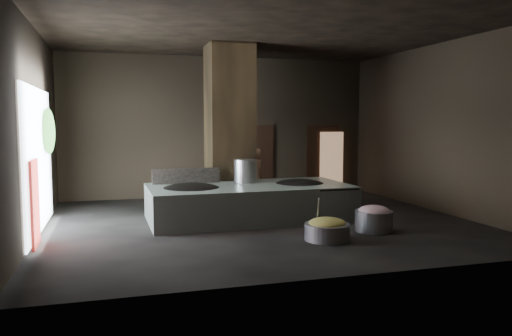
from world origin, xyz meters
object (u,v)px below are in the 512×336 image
object	(u,v)px
hearth_platform	(249,202)
veg_basin	(327,232)
cook	(255,177)
stock_pot	(245,172)
meat_basin	(374,221)
wok_right	(299,187)
wok_left	(191,192)

from	to	relation	value
hearth_platform	veg_basin	bearing A→B (deg)	-70.44
hearth_platform	cook	size ratio (longest dim) A/B	2.98
hearth_platform	stock_pot	world-z (taller)	stock_pot
veg_basin	meat_basin	distance (m)	1.43
wok_right	veg_basin	world-z (taller)	wok_right
stock_pot	wok_left	bearing A→B (deg)	-158.20
wok_left	cook	bearing A→B (deg)	43.16
cook	hearth_platform	bearing A→B (deg)	41.71
wok_left	cook	size ratio (longest dim) A/B	0.94
stock_pot	meat_basin	distance (m)	3.57
wok_right	stock_pot	world-z (taller)	stock_pot
hearth_platform	cook	xyz separation A→B (m)	(0.73, 1.99, 0.40)
hearth_platform	stock_pot	bearing A→B (deg)	83.92
cook	meat_basin	distance (m)	4.40
stock_pot	meat_basin	size ratio (longest dim) A/B	0.77
wok_left	veg_basin	size ratio (longest dim) A/B	1.68
veg_basin	hearth_platform	bearing A→B (deg)	110.44
wok_right	veg_basin	bearing A→B (deg)	-98.71
hearth_platform	wok_right	world-z (taller)	wok_right
hearth_platform	cook	world-z (taller)	cook
wok_left	cook	world-z (taller)	cook
hearth_platform	wok_left	distance (m)	1.49
cook	veg_basin	xyz separation A→B (m)	(0.23, -4.54, -0.66)
stock_pot	meat_basin	world-z (taller)	stock_pot
stock_pot	veg_basin	distance (m)	3.37
wok_left	wok_right	xyz separation A→B (m)	(2.80, 0.10, 0.00)
wok_left	stock_pot	world-z (taller)	stock_pot
hearth_platform	stock_pot	xyz separation A→B (m)	(0.05, 0.55, 0.70)
cook	meat_basin	size ratio (longest dim) A/B	1.98
veg_basin	wok_left	bearing A→B (deg)	133.82
stock_pot	cook	xyz separation A→B (m)	(0.68, 1.44, -0.30)
wok_left	stock_pot	bearing A→B (deg)	21.80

